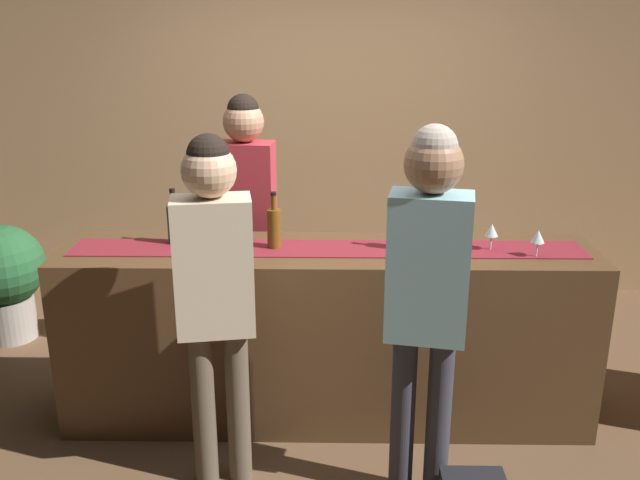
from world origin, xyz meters
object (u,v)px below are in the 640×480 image
(customer_sipping, at_px, (428,279))
(customer_browsing, at_px, (214,279))
(wine_bottle_green, at_px, (174,223))
(wine_bottle_clear, at_px, (413,229))
(wine_glass_mid_counter, at_px, (538,237))
(wine_glass_near_customer, at_px, (492,231))
(wine_bottle_amber, at_px, (274,227))
(potted_plant_tall, at_px, (4,274))
(bartender, at_px, (246,204))

(customer_sipping, xyz_separation_m, customer_browsing, (-0.92, 0.10, -0.04))
(wine_bottle_green, height_order, wine_bottle_clear, same)
(customer_browsing, bearing_deg, customer_sipping, -15.41)
(wine_bottle_clear, relative_size, wine_glass_mid_counter, 2.10)
(wine_bottle_green, bearing_deg, wine_glass_near_customer, -2.81)
(wine_bottle_amber, bearing_deg, wine_glass_mid_counter, -5.23)
(potted_plant_tall, bearing_deg, customer_sipping, -31.48)
(wine_glass_near_customer, distance_m, bartender, 1.46)
(wine_bottle_amber, height_order, wine_glass_mid_counter, wine_bottle_amber)
(wine_bottle_green, relative_size, customer_sipping, 0.18)
(wine_bottle_green, distance_m, wine_bottle_amber, 0.54)
(potted_plant_tall, bearing_deg, wine_bottle_amber, -25.22)
(wine_glass_near_customer, relative_size, bartender, 0.08)
(customer_sipping, bearing_deg, bartender, 136.73)
(wine_glass_mid_counter, height_order, potted_plant_tall, wine_glass_mid_counter)
(wine_bottle_clear, height_order, customer_sipping, customer_sipping)
(wine_glass_near_customer, bearing_deg, customer_browsing, -156.45)
(bartender, bearing_deg, wine_glass_near_customer, 161.47)
(wine_glass_near_customer, bearing_deg, customer_sipping, -121.49)
(potted_plant_tall, bearing_deg, wine_glass_near_customer, -16.85)
(wine_bottle_green, distance_m, customer_sipping, 1.45)
(wine_bottle_amber, height_order, wine_bottle_clear, same)
(bartender, bearing_deg, customer_sipping, 131.04)
(wine_glass_mid_counter, bearing_deg, wine_bottle_clear, 170.94)
(wine_bottle_amber, relative_size, wine_glass_mid_counter, 2.10)
(wine_glass_near_customer, bearing_deg, wine_bottle_green, 177.19)
(wine_bottle_clear, distance_m, bartender, 1.10)
(wine_bottle_amber, relative_size, customer_sipping, 0.18)
(customer_sipping, bearing_deg, potted_plant_tall, 159.44)
(wine_bottle_green, xyz_separation_m, customer_browsing, (0.32, -0.66, -0.05))
(wine_bottle_green, height_order, customer_browsing, customer_browsing)
(customer_browsing, bearing_deg, wine_glass_mid_counter, 7.99)
(wine_bottle_amber, height_order, customer_browsing, customer_browsing)
(customer_sipping, relative_size, potted_plant_tall, 2.14)
(wine_glass_mid_counter, bearing_deg, wine_bottle_green, 174.33)
(bartender, bearing_deg, wine_bottle_green, 62.86)
(wine_glass_near_customer, xyz_separation_m, wine_glass_mid_counter, (0.21, -0.10, 0.00))
(wine_glass_near_customer, height_order, customer_sipping, customer_sipping)
(wine_bottle_green, relative_size, wine_glass_near_customer, 2.10)
(customer_browsing, height_order, potted_plant_tall, customer_browsing)
(wine_bottle_amber, bearing_deg, customer_browsing, -109.78)
(wine_glass_mid_counter, xyz_separation_m, bartender, (-1.54, 0.69, -0.02))
(wine_glass_near_customer, height_order, wine_glass_mid_counter, same)
(wine_bottle_clear, xyz_separation_m, customer_sipping, (-0.01, -0.68, -0.01))
(wine_bottle_amber, height_order, wine_glass_near_customer, wine_bottle_amber)
(wine_bottle_clear, xyz_separation_m, bartender, (-0.93, 0.59, -0.03))
(wine_bottle_green, bearing_deg, wine_bottle_amber, -6.75)
(wine_glass_mid_counter, relative_size, bartender, 0.08)
(wine_glass_mid_counter, distance_m, potted_plant_tall, 3.45)
(wine_glass_near_customer, relative_size, potted_plant_tall, 0.18)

